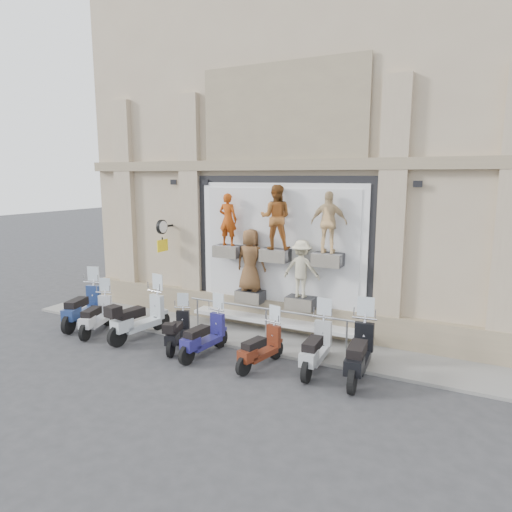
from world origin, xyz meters
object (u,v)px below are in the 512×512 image
Objects in this scene: scooter_b at (96,308)px; scooter_g at (316,338)px; scooter_d at (177,323)px; scooter_e at (204,327)px; scooter_a at (82,299)px; scooter_f at (261,339)px; guard_rail at (266,324)px; clock_sign_bracket at (162,231)px; scooter_h at (360,342)px; scooter_c at (139,309)px.

scooter_g reaches higher than scooter_b.
scooter_d is 0.93m from scooter_e.
scooter_a reaches higher than scooter_f.
scooter_b reaches higher than guard_rail.
clock_sign_bracket reaches higher than scooter_a.
scooter_a reaches higher than scooter_b.
scooter_h is (1.02, -0.00, 0.07)m from scooter_g.
scooter_b is at bearing -168.10° from scooter_f.
scooter_c is at bearing -10.30° from scooter_b.
scooter_b is 6.63m from scooter_g.
scooter_b is 3.77m from scooter_e.
scooter_c reaches higher than scooter_a.
clock_sign_bracket reaches higher than guard_rail.
scooter_b is 0.86× the size of scooter_c.
guard_rail is 3.59m from scooter_c.
scooter_c is at bearing -17.76° from scooter_a.
scooter_g is at bearing 14.79° from scooter_e.
clock_sign_bracket is (-3.90, 0.47, 2.34)m from guard_rail.
clock_sign_bracket is at bearing 52.26° from scooter_b.
scooter_c is at bearing 155.70° from scooter_d.
scooter_h reaches higher than scooter_a.
clock_sign_bracket is 5.49m from scooter_f.
scooter_h is (3.86, 0.45, 0.11)m from scooter_e.
scooter_e is 2.88m from scooter_g.
scooter_e is 0.87× the size of scooter_h.
scooter_d is at bearing 178.48° from scooter_e.
scooter_g is (2.84, 0.45, 0.04)m from scooter_e.
scooter_b is at bearing 162.12° from scooter_d.
scooter_g is 1.02m from scooter_h.
scooter_g reaches higher than scooter_d.
clock_sign_bracket is 6.41m from scooter_g.
clock_sign_bracket is at bearing 159.99° from scooter_g.
scooter_e is 3.89m from scooter_h.
scooter_e is (2.31, -0.23, -0.12)m from scooter_c.
scooter_c is 1.41m from scooter_d.
scooter_a is at bearing 177.87° from scooter_g.
guard_rail is at bearing 22.32° from scooter_d.
clock_sign_bracket is 0.55× the size of scooter_b.
clock_sign_bracket reaches higher than scooter_d.
scooter_f is at bearing -21.48° from scooter_d.
scooter_d is at bearing -45.43° from clock_sign_bracket.
scooter_h is (2.27, 0.42, 0.17)m from scooter_f.
scooter_c is 5.16m from scooter_g.
guard_rail is 2.71× the size of scooter_e.
scooter_d is at bearing 179.27° from scooter_h.
scooter_b is 1.07× the size of scooter_f.
scooter_h is (7.64, 0.42, 0.12)m from scooter_b.
scooter_g is (6.61, 0.42, 0.05)m from scooter_b.
clock_sign_bracket is 7.34m from scooter_h.
guard_rail is 2.36× the size of scooter_h.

